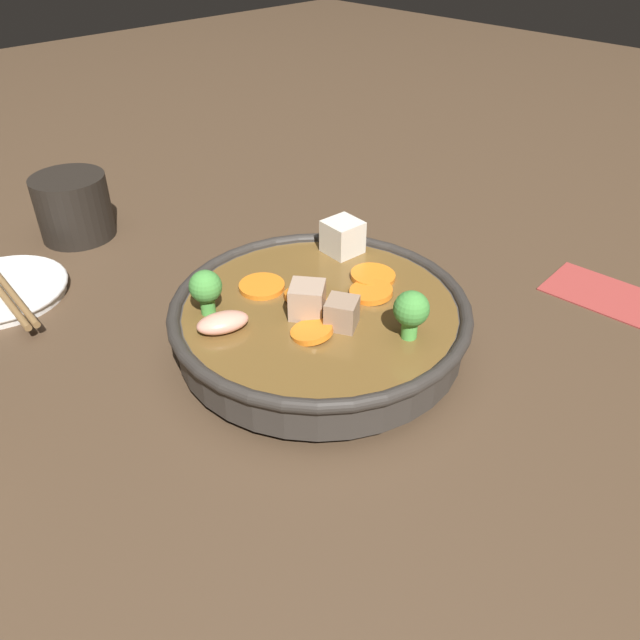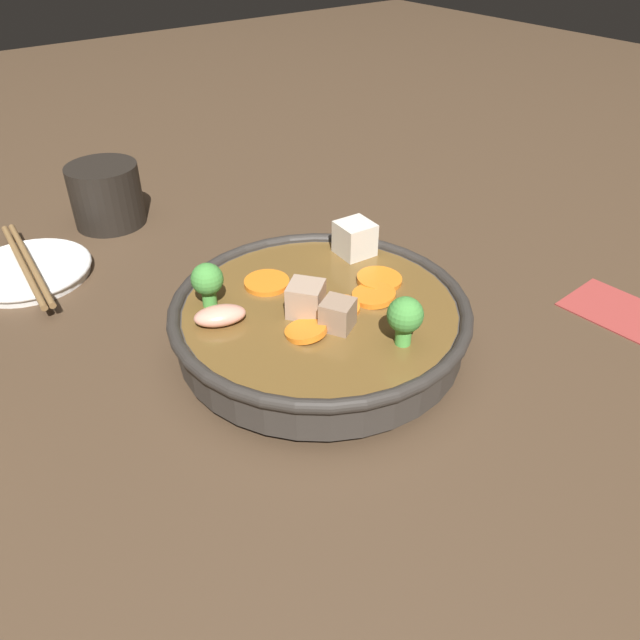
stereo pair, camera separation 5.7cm
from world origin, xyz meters
TOP-DOWN VIEW (x-y plane):
  - ground_plane at (0.00, 0.00)m, footprint 3.00×3.00m
  - stirfry_bowl at (0.00, -0.00)m, footprint 0.28×0.28m
  - side_saucer at (0.30, 0.18)m, footprint 0.14×0.14m
  - dark_mug at (0.37, 0.06)m, footprint 0.11×0.09m
  - napkin at (-0.14, -0.28)m, footprint 0.12×0.08m
  - chopsticks_pair at (0.30, 0.18)m, footprint 0.21×0.03m

SIDE VIEW (x-z plane):
  - ground_plane at x=0.00m, z-range 0.00..0.00m
  - napkin at x=-0.14m, z-range 0.00..0.00m
  - side_saucer at x=0.30m, z-range 0.00..0.01m
  - chopsticks_pair at x=0.30m, z-range 0.01..0.02m
  - stirfry_bowl at x=0.00m, z-range -0.01..0.08m
  - dark_mug at x=0.37m, z-range 0.00..0.08m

